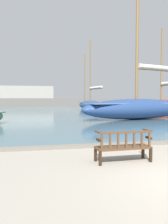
# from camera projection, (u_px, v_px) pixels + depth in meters

# --- Properties ---
(harbor_water) EXTENTS (100.00, 80.00, 0.08)m
(harbor_water) POSITION_uv_depth(u_px,v_px,m) (56.00, 108.00, 47.86)
(harbor_water) COLOR #476670
(harbor_water) RESTS_ON ground
(quay_edge_kerb) EXTENTS (40.00, 0.30, 0.12)m
(quay_edge_kerb) POSITION_uv_depth(u_px,v_px,m) (127.00, 144.00, 8.54)
(quay_edge_kerb) COLOR slate
(quay_edge_kerb) RESTS_ON ground
(park_bench) EXTENTS (1.62, 0.58, 0.92)m
(park_bench) POSITION_uv_depth(u_px,v_px,m) (123.00, 146.00, 6.28)
(park_bench) COLOR black
(park_bench) RESTS_ON ground
(sailboat_outer_starboard) EXTENTS (11.76, 5.42, 13.65)m
(sailboat_outer_starboard) POSITION_uv_depth(u_px,v_px,m) (139.00, 107.00, 19.63)
(sailboat_outer_starboard) COLOR navy
(sailboat_outer_starboard) RESTS_ON harbor_water
(sailboat_distant_harbor) EXTENTS (5.20, 12.36, 15.15)m
(sailboat_distant_harbor) POSITION_uv_depth(u_px,v_px,m) (162.00, 103.00, 41.33)
(sailboat_distant_harbor) COLOR maroon
(sailboat_distant_harbor) RESTS_ON harbor_water
(sailboat_far_port) EXTENTS (4.04, 9.66, 11.89)m
(sailboat_far_port) POSITION_uv_depth(u_px,v_px,m) (91.00, 104.00, 37.28)
(sailboat_far_port) COLOR navy
(sailboat_far_port) RESTS_ON harbor_water
(far_breakwater) EXTENTS (55.26, 2.40, 5.29)m
(far_breakwater) POSITION_uv_depth(u_px,v_px,m) (48.00, 100.00, 55.73)
(far_breakwater) COLOR #66605B
(far_breakwater) RESTS_ON ground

